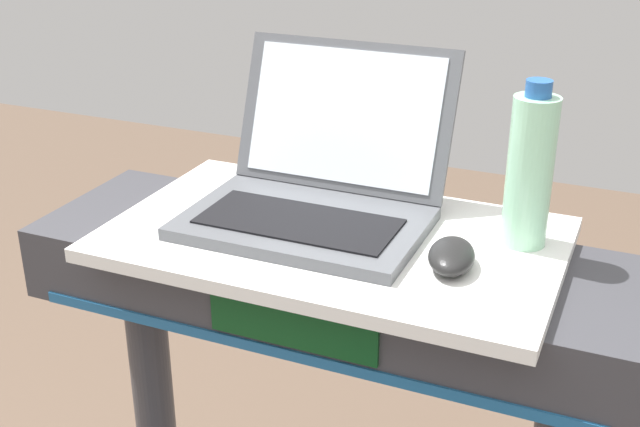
% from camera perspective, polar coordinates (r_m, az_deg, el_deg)
% --- Properties ---
extents(desk_board, '(0.63, 0.39, 0.02)m').
position_cam_1_polar(desk_board, '(1.17, 0.97, -1.79)').
color(desk_board, white).
rests_on(desk_board, treadmill_base).
extents(laptop, '(0.34, 0.31, 0.23)m').
position_cam_1_polar(laptop, '(1.20, -0.17, 1.92)').
color(laptop, '#515459').
rests_on(laptop, desk_board).
extents(computer_mouse, '(0.08, 0.11, 0.03)m').
position_cam_1_polar(computer_mouse, '(1.07, 9.11, -2.92)').
color(computer_mouse, black).
rests_on(computer_mouse, desk_board).
extents(water_bottle, '(0.06, 0.06, 0.23)m').
position_cam_1_polar(water_bottle, '(1.13, 14.36, 2.95)').
color(water_bottle, '#9EDBB2').
rests_on(water_bottle, desk_board).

